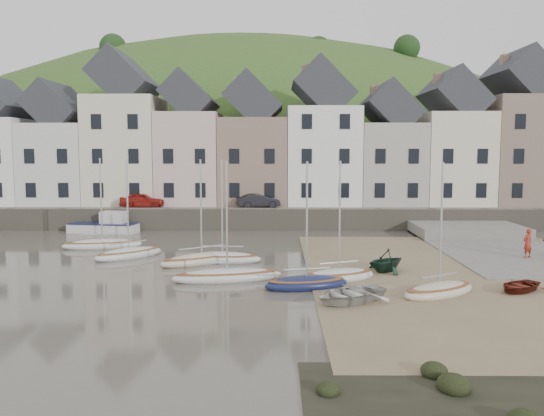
{
  "coord_description": "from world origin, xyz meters",
  "views": [
    {
      "loc": [
        0.35,
        -28.69,
        6.65
      ],
      "look_at": [
        0.0,
        6.0,
        3.0
      ],
      "focal_mm": 36.61,
      "sensor_mm": 36.0,
      "label": 1
    }
  ],
  "objects_px": {
    "person_red": "(528,243)",
    "car_left": "(142,200)",
    "rowboat_red": "(519,286)",
    "rowboat_green": "(386,260)",
    "car_right": "(258,201)",
    "sailboat_0": "(103,244)",
    "rowboat_white": "(350,294)"
  },
  "relations": [
    {
      "from": "person_red",
      "to": "car_left",
      "type": "bearing_deg",
      "value": -52.96
    },
    {
      "from": "rowboat_red",
      "to": "rowboat_green",
      "type": "bearing_deg",
      "value": -164.44
    },
    {
      "from": "rowboat_green",
      "to": "car_right",
      "type": "relative_size",
      "value": 0.64
    },
    {
      "from": "car_left",
      "to": "sailboat_0",
      "type": "bearing_deg",
      "value": 172.13
    },
    {
      "from": "sailboat_0",
      "to": "person_red",
      "type": "height_order",
      "value": "sailboat_0"
    },
    {
      "from": "car_right",
      "to": "rowboat_green",
      "type": "bearing_deg",
      "value": -173.46
    },
    {
      "from": "rowboat_red",
      "to": "person_red",
      "type": "distance_m",
      "value": 8.85
    },
    {
      "from": "rowboat_green",
      "to": "car_right",
      "type": "bearing_deg",
      "value": 167.62
    },
    {
      "from": "rowboat_green",
      "to": "rowboat_white",
      "type": "bearing_deg",
      "value": -58.79
    },
    {
      "from": "rowboat_green",
      "to": "person_red",
      "type": "distance_m",
      "value": 10.08
    },
    {
      "from": "rowboat_white",
      "to": "rowboat_green",
      "type": "height_order",
      "value": "rowboat_green"
    },
    {
      "from": "rowboat_green",
      "to": "person_red",
      "type": "height_order",
      "value": "person_red"
    },
    {
      "from": "rowboat_white",
      "to": "person_red",
      "type": "distance_m",
      "value": 15.55
    },
    {
      "from": "rowboat_white",
      "to": "car_left",
      "type": "bearing_deg",
      "value": 176.6
    },
    {
      "from": "rowboat_red",
      "to": "person_red",
      "type": "bearing_deg",
      "value": 116.44
    },
    {
      "from": "rowboat_red",
      "to": "car_left",
      "type": "distance_m",
      "value": 32.5
    },
    {
      "from": "sailboat_0",
      "to": "person_red",
      "type": "relative_size",
      "value": 3.55
    },
    {
      "from": "rowboat_green",
      "to": "rowboat_red",
      "type": "relative_size",
      "value": 0.93
    },
    {
      "from": "person_red",
      "to": "rowboat_white",
      "type": "bearing_deg",
      "value": 14.87
    },
    {
      "from": "person_red",
      "to": "car_right",
      "type": "relative_size",
      "value": 0.48
    },
    {
      "from": "rowboat_white",
      "to": "car_right",
      "type": "bearing_deg",
      "value": 156.3
    },
    {
      "from": "rowboat_green",
      "to": "car_left",
      "type": "xyz_separation_m",
      "value": [
        -17.74,
        18.61,
        1.56
      ]
    },
    {
      "from": "rowboat_white",
      "to": "person_red",
      "type": "height_order",
      "value": "person_red"
    },
    {
      "from": "rowboat_white",
      "to": "rowboat_red",
      "type": "distance_m",
      "value": 8.35
    },
    {
      "from": "rowboat_red",
      "to": "car_left",
      "type": "bearing_deg",
      "value": -171.65
    },
    {
      "from": "rowboat_white",
      "to": "rowboat_green",
      "type": "distance_m",
      "value": 6.61
    },
    {
      "from": "sailboat_0",
      "to": "rowboat_green",
      "type": "distance_m",
      "value": 19.29
    },
    {
      "from": "car_left",
      "to": "car_right",
      "type": "relative_size",
      "value": 1.03
    },
    {
      "from": "rowboat_green",
      "to": "rowboat_red",
      "type": "distance_m",
      "value": 6.81
    },
    {
      "from": "rowboat_green",
      "to": "rowboat_red",
      "type": "xyz_separation_m",
      "value": [
        5.41,
        -4.11,
        -0.37
      ]
    },
    {
      "from": "car_right",
      "to": "sailboat_0",
      "type": "bearing_deg",
      "value": 121.86
    },
    {
      "from": "rowboat_green",
      "to": "car_left",
      "type": "height_order",
      "value": "car_left"
    }
  ]
}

